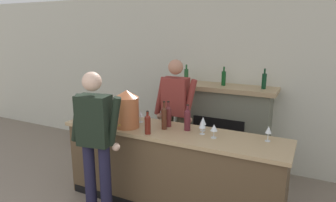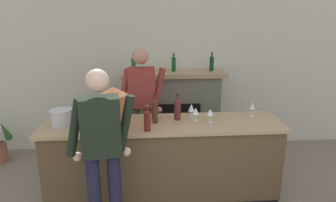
# 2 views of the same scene
# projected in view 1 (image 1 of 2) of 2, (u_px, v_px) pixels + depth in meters

# --- Properties ---
(wall_back_panel) EXTENTS (12.00, 0.07, 2.75)m
(wall_back_panel) POSITION_uv_depth(u_px,v_px,m) (216.00, 80.00, 4.91)
(wall_back_panel) COLOR beige
(wall_back_panel) RESTS_ON ground_plane
(bar_counter) EXTENTS (2.79, 0.67, 1.00)m
(bar_counter) POSITION_uv_depth(u_px,v_px,m) (171.00, 168.00, 3.73)
(bar_counter) COLOR brown
(bar_counter) RESTS_ON ground_plane
(fireplace_stone) EXTENTS (1.60, 0.52, 1.65)m
(fireplace_stone) POSITION_uv_depth(u_px,v_px,m) (222.00, 127.00, 4.76)
(fireplace_stone) COLOR slate
(fireplace_stone) RESTS_ON ground_plane
(potted_plant_corner) EXTENTS (0.46, 0.46, 0.77)m
(potted_plant_corner) POSITION_uv_depth(u_px,v_px,m) (82.00, 127.00, 5.86)
(potted_plant_corner) COLOR #965A43
(potted_plant_corner) RESTS_ON ground_plane
(person_customer) EXTENTS (0.65, 0.35, 1.76)m
(person_customer) POSITION_uv_depth(u_px,v_px,m) (96.00, 141.00, 3.33)
(person_customer) COLOR #1C1B32
(person_customer) RESTS_ON ground_plane
(person_bartender) EXTENTS (0.66, 0.31, 1.79)m
(person_bartender) POSITION_uv_depth(u_px,v_px,m) (175.00, 115.00, 4.31)
(person_bartender) COLOR brown
(person_bartender) RESTS_ON ground_plane
(copper_dispenser) EXTENTS (0.30, 0.34, 0.47)m
(copper_dispenser) POSITION_uv_depth(u_px,v_px,m) (127.00, 109.00, 3.69)
(copper_dispenser) COLOR #B06039
(copper_dispenser) RESTS_ON bar_counter
(ice_bucket_steel) EXTENTS (0.25, 0.25, 0.19)m
(ice_bucket_steel) POSITION_uv_depth(u_px,v_px,m) (95.00, 112.00, 4.08)
(ice_bucket_steel) COLOR silver
(ice_bucket_steel) RESTS_ON bar_counter
(wine_bottle_riesling_slim) EXTENTS (0.08, 0.08, 0.32)m
(wine_bottle_riesling_slim) POSITION_uv_depth(u_px,v_px,m) (187.00, 119.00, 3.59)
(wine_bottle_riesling_slim) COLOR #551E25
(wine_bottle_riesling_slim) RESTS_ON bar_counter
(wine_bottle_merlot_tall) EXTENTS (0.07, 0.07, 0.33)m
(wine_bottle_merlot_tall) POSITION_uv_depth(u_px,v_px,m) (168.00, 115.00, 3.73)
(wine_bottle_merlot_tall) COLOR maroon
(wine_bottle_merlot_tall) RESTS_ON bar_counter
(wine_bottle_chardonnay_pale) EXTENTS (0.07, 0.07, 0.28)m
(wine_bottle_chardonnay_pale) POSITION_uv_depth(u_px,v_px,m) (148.00, 124.00, 3.47)
(wine_bottle_chardonnay_pale) COLOR #5D1B12
(wine_bottle_chardonnay_pale) RESTS_ON bar_counter
(wine_bottle_cabernet_heavy) EXTENTS (0.06, 0.06, 0.35)m
(wine_bottle_cabernet_heavy) POSITION_uv_depth(u_px,v_px,m) (164.00, 117.00, 3.63)
(wine_bottle_cabernet_heavy) COLOR #4A2517
(wine_bottle_cabernet_heavy) RESTS_ON bar_counter
(wine_bottle_rose_blush) EXTENTS (0.07, 0.07, 0.33)m
(wine_bottle_rose_blush) POSITION_uv_depth(u_px,v_px,m) (130.00, 109.00, 4.03)
(wine_bottle_rose_blush) COLOR black
(wine_bottle_rose_blush) RESTS_ON bar_counter
(wine_glass_front_left) EXTENTS (0.08, 0.08, 0.16)m
(wine_glass_front_left) POSITION_uv_depth(u_px,v_px,m) (202.00, 125.00, 3.46)
(wine_glass_front_left) COLOR silver
(wine_glass_front_left) RESTS_ON bar_counter
(wine_glass_mid_counter) EXTENTS (0.08, 0.08, 0.16)m
(wine_glass_mid_counter) POSITION_uv_depth(u_px,v_px,m) (214.00, 128.00, 3.34)
(wine_glass_mid_counter) COLOR silver
(wine_glass_mid_counter) RESTS_ON bar_counter
(wine_glass_by_dispenser) EXTENTS (0.08, 0.08, 0.17)m
(wine_glass_by_dispenser) POSITION_uv_depth(u_px,v_px,m) (203.00, 121.00, 3.58)
(wine_glass_by_dispenser) COLOR silver
(wine_glass_by_dispenser) RESTS_ON bar_counter
(wine_glass_near_bucket) EXTENTS (0.07, 0.07, 0.17)m
(wine_glass_near_bucket) POSITION_uv_depth(u_px,v_px,m) (269.00, 130.00, 3.24)
(wine_glass_near_bucket) COLOR silver
(wine_glass_near_bucket) RESTS_ON bar_counter
(wine_glass_back_row) EXTENTS (0.08, 0.08, 0.15)m
(wine_glass_back_row) POSITION_uv_depth(u_px,v_px,m) (141.00, 114.00, 3.91)
(wine_glass_back_row) COLOR silver
(wine_glass_back_row) RESTS_ON bar_counter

